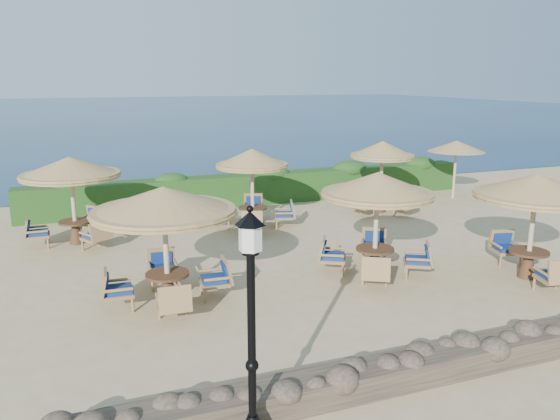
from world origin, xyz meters
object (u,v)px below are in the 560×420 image
object	(u,v)px
lamp_post	(252,341)
cafe_set_0	(165,221)
cafe_set_3	(71,181)
cafe_set_4	(252,178)
extra_parasol	(457,146)
cafe_set_2	(535,199)
cafe_set_1	(377,205)
cafe_set_5	(382,167)

from	to	relation	value
lamp_post	cafe_set_0	world-z (taller)	lamp_post
cafe_set_3	lamp_post	bearing A→B (deg)	-78.68
cafe_set_3	cafe_set_4	bearing A→B (deg)	-1.60
extra_parasol	cafe_set_2	world-z (taller)	cafe_set_2
extra_parasol	cafe_set_4	distance (m)	9.30
cafe_set_0	cafe_set_3	distance (m)	5.81
lamp_post	cafe_set_1	distance (m)	7.22
cafe_set_2	cafe_set_5	xyz separation A→B (m)	(0.11, 7.33, -0.35)
cafe_set_1	cafe_set_3	world-z (taller)	same
extra_parasol	cafe_set_2	xyz separation A→B (m)	(-4.17, -8.30, -0.13)
extra_parasol	cafe_set_4	xyz separation A→B (m)	(-9.19, -1.38, -0.47)
cafe_set_5	extra_parasol	bearing A→B (deg)	13.41
lamp_post	cafe_set_0	distance (m)	5.30
cafe_set_1	cafe_set_4	xyz separation A→B (m)	(-1.53, 5.37, -0.13)
cafe_set_0	cafe_set_5	xyz separation A→B (m)	(8.83, 5.75, -0.22)
cafe_set_2	cafe_set_3	world-z (taller)	same
extra_parasol	cafe_set_5	size ratio (longest dim) A/B	0.85
extra_parasol	cafe_set_1	distance (m)	10.21
cafe_set_1	cafe_set_2	bearing A→B (deg)	-24.02
extra_parasol	cafe_set_2	size ratio (longest dim) A/B	0.81
cafe_set_3	cafe_set_5	world-z (taller)	same
lamp_post	cafe_set_0	bearing A→B (deg)	93.10
cafe_set_1	cafe_set_2	xyz separation A→B (m)	(3.49, -1.55, 0.21)
lamp_post	cafe_set_5	distance (m)	13.96
cafe_set_2	cafe_set_4	bearing A→B (deg)	125.94
extra_parasol	cafe_set_0	world-z (taller)	cafe_set_0
cafe_set_0	cafe_set_5	world-z (taller)	same
lamp_post	cafe_set_5	xyz separation A→B (m)	(8.54, 11.03, 0.14)
lamp_post	extra_parasol	bearing A→B (deg)	43.60
cafe_set_1	cafe_set_5	xyz separation A→B (m)	(3.60, 5.78, -0.14)
cafe_set_4	cafe_set_0	bearing A→B (deg)	-124.68
cafe_set_0	cafe_set_5	bearing A→B (deg)	33.09
extra_parasol	cafe_set_5	xyz separation A→B (m)	(-4.06, -0.97, -0.48)
lamp_post	cafe_set_5	world-z (taller)	lamp_post
cafe_set_0	cafe_set_5	size ratio (longest dim) A/B	1.11
extra_parasol	cafe_set_5	bearing A→B (deg)	-166.59
lamp_post	cafe_set_3	size ratio (longest dim) A/B	1.14
cafe_set_0	cafe_set_3	xyz separation A→B (m)	(-1.87, 5.50, 0.03)
cafe_set_4	cafe_set_5	distance (m)	5.15
cafe_set_5	cafe_set_4	bearing A→B (deg)	-175.42
cafe_set_3	cafe_set_5	bearing A→B (deg)	1.37
lamp_post	cafe_set_2	size ratio (longest dim) A/B	1.11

